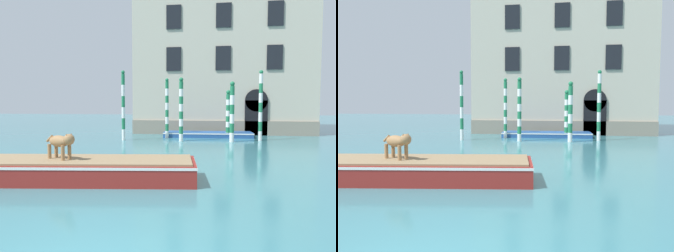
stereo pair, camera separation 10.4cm
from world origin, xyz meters
The scene contains 10 objects.
palazzo_left centered at (2.49, 23.90, 9.50)m, with size 13.95×6.13×19.03m.
boat_foreground centered at (-2.65, 5.55, 0.37)m, with size 8.15×2.99×0.70m.
dog_on_deck centered at (-2.88, 5.44, 1.25)m, with size 1.17×0.73×0.84m.
boat_moored_near_palazzo centered at (1.42, 19.30, 0.19)m, with size 6.32×1.96×0.35m.
mooring_pole_0 centered at (2.96, 16.48, 1.90)m, with size 0.29×0.29×3.76m.
mooring_pole_1 centered at (-3.97, 16.44, 2.28)m, with size 0.23×0.23×4.52m.
mooring_pole_2 centered at (2.81, 18.63, 1.67)m, with size 0.29×0.29×3.30m.
mooring_pole_3 centered at (4.81, 17.48, 2.28)m, with size 0.25×0.25×4.52m.
mooring_pole_4 centered at (-1.38, 18.25, 2.08)m, with size 0.24×0.24×4.12m.
mooring_pole_5 centered at (-0.21, 16.47, 2.04)m, with size 0.27×0.27×4.04m.
Camera 1 is at (1.88, -4.17, 2.49)m, focal length 35.00 mm.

